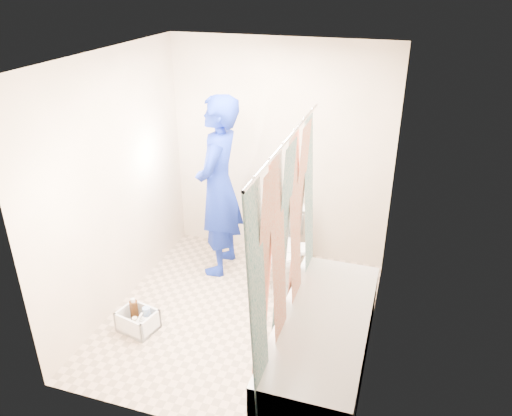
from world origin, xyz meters
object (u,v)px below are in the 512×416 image
(bathtub, at_px, (322,341))
(toilet, at_px, (285,248))
(cleaning_caddy, at_px, (139,322))
(plumber, at_px, (219,187))

(bathtub, distance_m, toilet, 1.33)
(cleaning_caddy, bearing_deg, bathtub, 14.19)
(cleaning_caddy, bearing_deg, toilet, 61.89)
(bathtub, bearing_deg, cleaning_caddy, -178.40)
(plumber, bearing_deg, cleaning_caddy, -17.89)
(toilet, height_order, plumber, plumber)
(bathtub, xyz_separation_m, plumber, (-1.35, 1.18, 0.69))
(bathtub, distance_m, cleaning_caddy, 1.68)
(cleaning_caddy, bearing_deg, plumber, 87.76)
(bathtub, relative_size, cleaning_caddy, 4.63)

